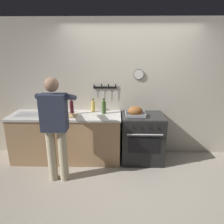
# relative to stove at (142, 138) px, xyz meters

# --- Properties ---
(ground_plane) EXTENTS (8.00, 8.00, 0.00)m
(ground_plane) POSITION_rel_stove_xyz_m (-0.22, -0.99, -0.45)
(ground_plane) COLOR #A89E8E
(wall_back) EXTENTS (6.00, 0.13, 2.60)m
(wall_back) POSITION_rel_stove_xyz_m (-0.22, 0.36, 0.85)
(wall_back) COLOR beige
(wall_back) RESTS_ON ground
(counter_block) EXTENTS (2.03, 0.65, 0.90)m
(counter_block) POSITION_rel_stove_xyz_m (-1.43, 0.00, 0.01)
(counter_block) COLOR tan
(counter_block) RESTS_ON ground
(stove) EXTENTS (0.76, 0.67, 0.90)m
(stove) POSITION_rel_stove_xyz_m (0.00, 0.00, 0.00)
(stove) COLOR black
(stove) RESTS_ON ground
(person_cook) EXTENTS (0.51, 0.63, 1.66)m
(person_cook) POSITION_rel_stove_xyz_m (-1.42, -0.64, 0.50)
(person_cook) COLOR #C6B793
(person_cook) RESTS_ON ground
(roasting_pan) EXTENTS (0.35, 0.26, 0.19)m
(roasting_pan) POSITION_rel_stove_xyz_m (-0.15, -0.09, 0.54)
(roasting_pan) COLOR #B7B7BC
(roasting_pan) RESTS_ON stove
(cutting_board) EXTENTS (0.36, 0.24, 0.02)m
(cutting_board) POSITION_rel_stove_xyz_m (-1.38, -0.09, 0.46)
(cutting_board) COLOR tan
(cutting_board) RESTS_ON counter_block
(bottle_wine_red) EXTENTS (0.07, 0.07, 0.31)m
(bottle_wine_red) POSITION_rel_stove_xyz_m (-1.30, 0.04, 0.58)
(bottle_wine_red) COLOR #47141E
(bottle_wine_red) RESTS_ON counter_block
(bottle_vinegar) EXTENTS (0.06, 0.06, 0.23)m
(bottle_vinegar) POSITION_rel_stove_xyz_m (-1.52, 0.11, 0.54)
(bottle_vinegar) COLOR #997F4C
(bottle_vinegar) RESTS_ON counter_block
(bottle_cooking_oil) EXTENTS (0.07, 0.07, 0.25)m
(bottle_cooking_oil) POSITION_rel_stove_xyz_m (-0.93, 0.21, 0.55)
(bottle_cooking_oil) COLOR gold
(bottle_cooking_oil) RESTS_ON counter_block
(bottle_olive_oil) EXTENTS (0.08, 0.08, 0.28)m
(bottle_olive_oil) POSITION_rel_stove_xyz_m (-0.72, 0.09, 0.57)
(bottle_olive_oil) COLOR #385623
(bottle_olive_oil) RESTS_ON counter_block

